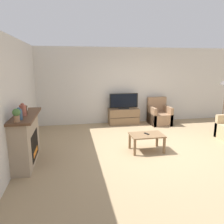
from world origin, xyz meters
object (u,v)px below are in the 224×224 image
(fireplace, at_px, (26,139))
(remote, at_px, (147,134))
(mantel_clock, at_px, (26,109))
(potted_plant, at_px, (16,114))
(mantel_vase_centre_left, at_px, (23,110))
(tv, at_px, (124,102))
(tv_stand, at_px, (124,116))
(armchair, at_px, (159,116))
(mantel_vase_left, at_px, (19,114))
(coffee_table, at_px, (147,137))

(fireplace, height_order, remote, fireplace)
(mantel_clock, height_order, potted_plant, potted_plant)
(fireplace, xyz_separation_m, potted_plant, (0.02, -0.65, 0.68))
(mantel_vase_centre_left, distance_m, potted_plant, 0.53)
(mantel_clock, xyz_separation_m, tv, (2.80, 2.53, -0.34))
(tv_stand, height_order, tv, tv)
(potted_plant, xyz_separation_m, armchair, (4.07, 3.14, -0.93))
(tv, bearing_deg, mantel_vase_left, -131.71)
(fireplace, height_order, mantel_vase_centre_left, mantel_vase_centre_left)
(mantel_vase_centre_left, height_order, armchair, mantel_vase_centre_left)
(tv, bearing_deg, remote, -90.55)
(mantel_clock, xyz_separation_m, armchair, (4.07, 2.34, -0.86))
(mantel_vase_left, bearing_deg, mantel_vase_centre_left, 90.00)
(mantel_vase_left, height_order, mantel_clock, mantel_vase_left)
(mantel_vase_left, xyz_separation_m, armchair, (4.07, 2.95, -0.89))
(tv_stand, bearing_deg, mantel_vase_left, -131.69)
(tv_stand, height_order, remote, tv_stand)
(mantel_vase_centre_left, relative_size, coffee_table, 0.32)
(fireplace, bearing_deg, armchair, 31.41)
(potted_plant, xyz_separation_m, coffee_table, (2.77, 0.79, -0.87))
(armchair, bearing_deg, mantel_clock, -150.06)
(armchair, bearing_deg, potted_plant, -142.34)
(tv_stand, bearing_deg, potted_plant, -130.03)
(mantel_vase_left, bearing_deg, mantel_clock, 89.93)
(mantel_vase_centre_left, bearing_deg, armchair, 32.67)
(mantel_vase_centre_left, bearing_deg, coffee_table, 5.42)
(remote, bearing_deg, mantel_vase_centre_left, 162.96)
(tv_stand, bearing_deg, armchair, -8.62)
(mantel_vase_centre_left, xyz_separation_m, tv_stand, (2.80, 2.80, -0.92))
(fireplace, relative_size, potted_plant, 5.97)
(fireplace, height_order, armchair, fireplace)
(fireplace, relative_size, tv_stand, 1.41)
(mantel_clock, distance_m, tv_stand, 3.88)
(remote, bearing_deg, tv_stand, 66.60)
(tv_stand, relative_size, tv, 1.05)
(mantel_vase_left, xyz_separation_m, potted_plant, (-0.00, -0.19, 0.04))
(armchair, relative_size, coffee_table, 1.15)
(coffee_table, bearing_deg, mantel_vase_left, -167.70)
(tv_stand, distance_m, tv, 0.54)
(mantel_clock, distance_m, armchair, 4.78)
(fireplace, distance_m, mantel_vase_centre_left, 0.66)
(tv, bearing_deg, tv_stand, 90.00)
(tv, bearing_deg, fireplace, -136.36)
(fireplace, distance_m, mantel_clock, 0.63)
(potted_plant, bearing_deg, coffee_table, 15.99)
(tv_stand, relative_size, remote, 7.00)
(mantel_vase_left, relative_size, coffee_table, 0.29)
(potted_plant, bearing_deg, mantel_vase_centre_left, 90.00)
(potted_plant, bearing_deg, mantel_clock, 89.95)
(tv_stand, bearing_deg, tv, -90.00)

